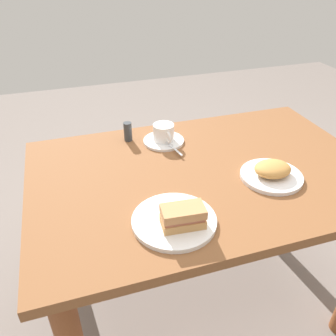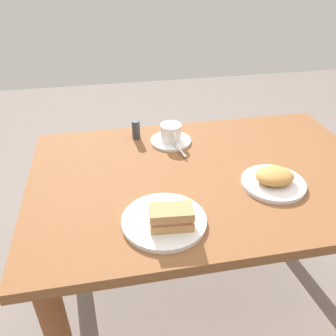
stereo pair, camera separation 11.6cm
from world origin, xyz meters
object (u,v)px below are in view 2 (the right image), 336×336
Objects in this scene: dining_table at (204,202)px; coffee_cup at (171,132)px; sandwich_front at (171,217)px; sandwich_plate at (164,221)px; side_plate at (273,183)px; spoon at (178,148)px; coffee_saucer at (171,141)px; salt_shaker at (136,130)px.

coffee_cup is (0.08, -0.24, 0.17)m from dining_table.
sandwich_front reaches higher than dining_table.
side_plate is at bearing -163.70° from sandwich_plate.
spoon is at bearing -104.89° from sandwich_front.
coffee_saucer is 1.44× the size of coffee_cup.
salt_shaker reaches higher than side_plate.
coffee_saucer is at bearing -84.52° from coffee_cup.
sandwich_plate is 0.40m from side_plate.
sandwich_front is (0.17, 0.25, 0.17)m from dining_table.
dining_table is at bearing -130.07° from sandwich_plate.
side_plate is (-0.27, 0.35, -0.04)m from coffee_cup.
sandwich_front is 0.50m from coffee_saucer.
coffee_cup is (-0.11, -0.46, 0.04)m from sandwich_plate.
sandwich_plate is at bearing 76.49° from coffee_saucer.
coffee_cup is (-0.00, 0.00, 0.04)m from coffee_saucer.
sandwich_plate is 0.52m from salt_shaker.
side_plate is 2.71× the size of salt_shaker.
coffee_saucer is (0.08, -0.24, 0.13)m from dining_table.
salt_shaker is (0.03, -0.55, -0.01)m from sandwich_front.
side_plate is (-0.19, 0.11, 0.14)m from dining_table.
sandwich_front is 1.24× the size of spoon.
dining_table is 5.79× the size of side_plate.
sandwich_front is 0.50m from coffee_cup.
coffee_saucer is at bearing 156.28° from salt_shaker.
sandwich_front is 1.10× the size of coffee_cup.
salt_shaker reaches higher than sandwich_plate.
salt_shaker is at bearing -23.72° from coffee_saucer.
side_plate is at bearing 127.88° from coffee_cup.
dining_table is at bearing 111.07° from spoon.
sandwich_plate is at bearing -65.31° from sandwich_front.
dining_table is 15.68× the size of salt_shaker.
coffee_cup reaches higher than sandwich_plate.
coffee_saucer reaches higher than dining_table.
sandwich_front is at bearing 21.28° from side_plate.
spoon is 0.20m from salt_shaker.
spoon is 0.37m from side_plate.
side_plate is at bearing 149.92° from dining_table.
coffee_cup is 0.54× the size of side_plate.
coffee_cup and salt_shaker have the same top height.
sandwich_front is 0.76× the size of coffee_saucer.
coffee_cup is (-0.10, -0.49, 0.00)m from sandwich_front.
spoon reaches higher than dining_table.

